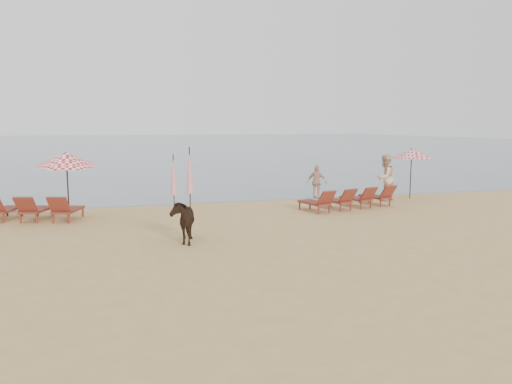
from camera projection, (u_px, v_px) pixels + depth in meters
ground at (319, 270)px, 11.01m from camera, size 120.00×120.00×0.00m
sea at (137, 143)px, 87.18m from camera, size 160.00×140.00×0.06m
lounger_cluster_left at (17, 208)px, 16.61m from camera, size 4.19×2.73×0.61m
lounger_cluster_right at (349, 198)px, 19.07m from camera, size 3.95×2.46×0.58m
umbrella_open_left_b at (66, 159)px, 16.49m from camera, size 1.87×1.91×2.39m
umbrella_open_right at (412, 153)px, 21.54m from camera, size 1.78×1.78×2.18m
umbrella_closed_left at (173, 175)px, 19.12m from camera, size 0.25×0.25×2.08m
umbrella_closed_right at (190, 171)px, 19.04m from camera, size 0.29×0.29×2.36m
cow at (182, 220)px, 13.59m from camera, size 0.83×1.52×1.22m
beachgoer_right_a at (385, 178)px, 20.98m from camera, size 1.17×1.08×1.95m
beachgoer_right_b at (317, 182)px, 21.58m from camera, size 0.88×0.84×1.47m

